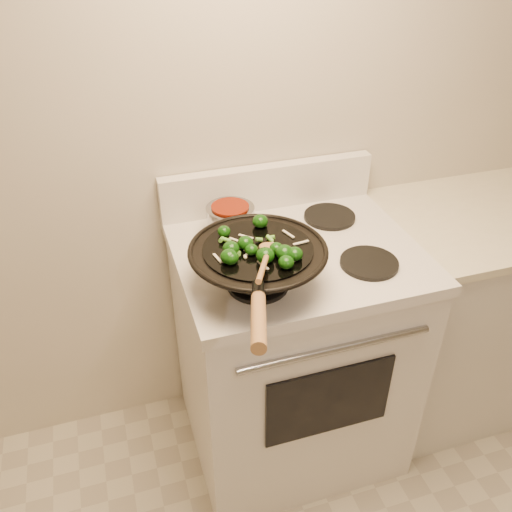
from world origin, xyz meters
name	(u,v)px	position (x,y,z in m)	size (l,w,h in m)	color
stove	(292,350)	(-0.13, 1.17, 0.47)	(0.78, 0.67, 1.08)	white
counter_unit	(475,306)	(0.69, 1.20, 0.46)	(0.88, 0.62, 0.91)	silver
wok	(258,265)	(-0.31, 1.02, 1.00)	(0.39, 0.64, 0.19)	black
stirfry	(256,249)	(-0.33, 0.99, 1.07)	(0.28, 0.27, 0.04)	#0E3809
wooden_spoon	(267,256)	(-0.32, 0.94, 1.08)	(0.14, 0.25, 0.07)	#9E6D3E
saucepan	(231,219)	(-0.31, 1.32, 0.98)	(0.16, 0.26, 0.09)	gray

